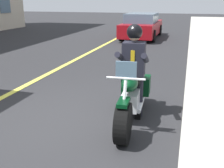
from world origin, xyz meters
name	(u,v)px	position (x,y,z in m)	size (l,w,h in m)	color
ground_plane	(69,121)	(0.00, 0.00, 0.00)	(80.00, 80.00, 0.00)	#28282B
motorcycle_main	(132,97)	(-0.39, 1.08, 0.45)	(2.22, 0.68, 1.26)	black
rider_main	(134,63)	(-0.58, 1.06, 1.04)	(0.65, 0.58, 1.74)	black
car_silver	(142,26)	(-11.23, -0.67, 0.69)	(4.60, 1.92, 1.40)	maroon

